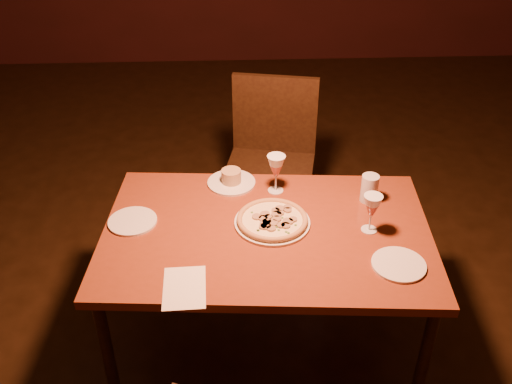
{
  "coord_description": "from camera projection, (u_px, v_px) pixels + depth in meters",
  "views": [
    {
      "loc": [
        0.13,
        -1.97,
        2.07
      ],
      "look_at": [
        0.21,
        -0.14,
        0.84
      ],
      "focal_mm": 40.0,
      "sensor_mm": 36.0,
      "label": 1
    }
  ],
  "objects": [
    {
      "name": "pizza_plate",
      "position": [
        272.0,
        220.0,
        2.27
      ],
      "size": [
        0.3,
        0.3,
        0.03
      ],
      "color": "silver",
      "rests_on": "dining_table"
    },
    {
      "name": "dining_table",
      "position": [
        267.0,
        242.0,
        2.28
      ],
      "size": [
        1.35,
        0.92,
        0.69
      ],
      "rotation": [
        0.0,
        0.0,
        -0.07
      ],
      "color": "maroon",
      "rests_on": "floor"
    },
    {
      "name": "side_plate_left",
      "position": [
        133.0,
        221.0,
        2.29
      ],
      "size": [
        0.2,
        0.2,
        0.01
      ],
      "primitive_type": "cylinder",
      "color": "silver",
      "rests_on": "dining_table"
    },
    {
      "name": "chair_far",
      "position": [
        271.0,
        158.0,
        3.04
      ],
      "size": [
        0.53,
        0.53,
        0.94
      ],
      "rotation": [
        0.0,
        0.0,
        -0.2
      ],
      "color": "black",
      "rests_on": "floor"
    },
    {
      "name": "ramekin_saucer",
      "position": [
        231.0,
        179.0,
        2.52
      ],
      "size": [
        0.21,
        0.21,
        0.07
      ],
      "color": "silver",
      "rests_on": "dining_table"
    },
    {
      "name": "wine_glass_far",
      "position": [
        276.0,
        174.0,
        2.43
      ],
      "size": [
        0.08,
        0.08,
        0.17
      ],
      "primitive_type": null,
      "color": "#AD4E48",
      "rests_on": "dining_table"
    },
    {
      "name": "water_tumbler",
      "position": [
        369.0,
        188.0,
        2.39
      ],
      "size": [
        0.07,
        0.07,
        0.12
      ],
      "primitive_type": "cylinder",
      "color": "silver",
      "rests_on": "dining_table"
    },
    {
      "name": "floor",
      "position": [
        211.0,
        321.0,
        2.78
      ],
      "size": [
        7.0,
        7.0,
        0.0
      ],
      "primitive_type": "plane",
      "color": "black",
      "rests_on": "ground"
    },
    {
      "name": "wine_glass_right",
      "position": [
        371.0,
        213.0,
        2.2
      ],
      "size": [
        0.07,
        0.07,
        0.16
      ],
      "primitive_type": null,
      "color": "#AD4E48",
      "rests_on": "dining_table"
    },
    {
      "name": "side_plate_near",
      "position": [
        399.0,
        265.0,
        2.07
      ],
      "size": [
        0.2,
        0.2,
        0.01
      ],
      "primitive_type": "cylinder",
      "color": "silver",
      "rests_on": "dining_table"
    },
    {
      "name": "menu_card",
      "position": [
        184.0,
        288.0,
        1.97
      ],
      "size": [
        0.15,
        0.22,
        0.0
      ],
      "primitive_type": "cube",
      "rotation": [
        0.0,
        0.0,
        0.04
      ],
      "color": "white",
      "rests_on": "dining_table"
    }
  ]
}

